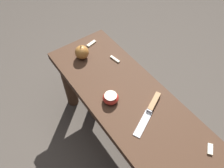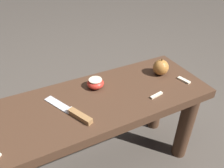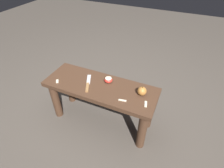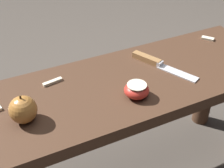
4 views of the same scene
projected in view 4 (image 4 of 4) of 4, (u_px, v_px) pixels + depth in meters
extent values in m
cube|color=#472D1E|center=(136.00, 83.00, 1.00)|extent=(1.01, 0.36, 0.04)
cylinder|color=#472D1E|center=(207.00, 85.00, 1.38)|extent=(0.07, 0.07, 0.42)
cylinder|color=#472D1E|center=(3.00, 152.00, 1.07)|extent=(0.07, 0.07, 0.42)
cube|color=silver|center=(178.00, 73.00, 1.01)|extent=(0.09, 0.14, 0.00)
cube|color=silver|center=(160.00, 64.00, 1.04)|extent=(0.03, 0.02, 0.02)
cube|color=#9E7042|center=(147.00, 59.00, 1.07)|extent=(0.07, 0.11, 0.02)
sphere|color=#B27233|center=(23.00, 110.00, 0.81)|extent=(0.07, 0.07, 0.07)
cylinder|color=#4C3319|center=(20.00, 98.00, 0.79)|extent=(0.01, 0.01, 0.01)
ellipsoid|color=red|center=(137.00, 90.00, 0.91)|extent=(0.07, 0.07, 0.04)
cylinder|color=beige|center=(137.00, 85.00, 0.90)|extent=(0.06, 0.06, 0.00)
cube|color=beige|center=(208.00, 38.00, 1.20)|extent=(0.04, 0.05, 0.01)
cube|color=beige|center=(53.00, 82.00, 0.97)|extent=(0.06, 0.02, 0.01)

